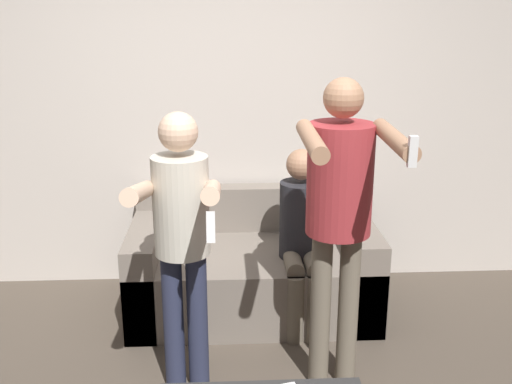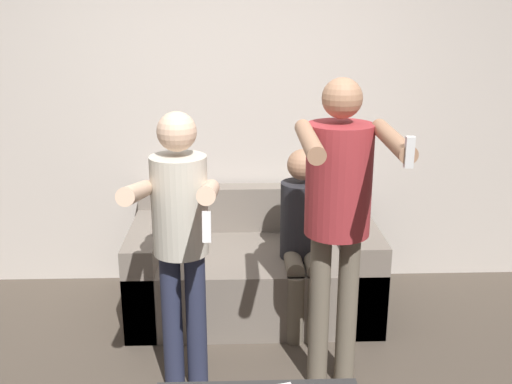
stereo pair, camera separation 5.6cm
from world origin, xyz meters
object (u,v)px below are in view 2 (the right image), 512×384
(couch, at_px, (254,269))
(person_standing_left, at_px, (180,228))
(person_standing_right, at_px, (338,201))
(person_seated, at_px, (302,233))

(couch, height_order, person_standing_left, person_standing_left)
(person_standing_right, bearing_deg, person_seated, 98.10)
(person_seated, bearing_deg, couch, 142.04)
(couch, xyz_separation_m, person_standing_right, (0.40, -0.92, 0.79))
(person_standing_left, xyz_separation_m, person_seated, (0.70, 0.70, -0.31))
(person_standing_left, relative_size, person_standing_right, 0.91)
(person_standing_left, height_order, person_seated, person_standing_left)
(person_standing_right, relative_size, person_seated, 1.46)
(person_standing_right, bearing_deg, person_standing_left, -179.34)
(couch, distance_m, person_standing_right, 1.28)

